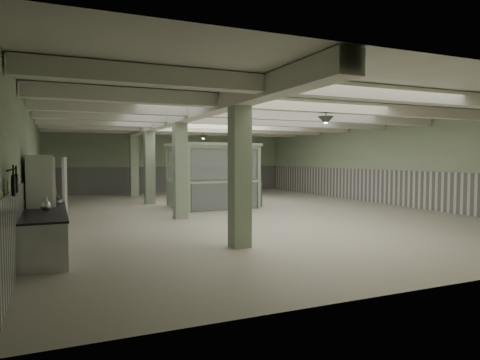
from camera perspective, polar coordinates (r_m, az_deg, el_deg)
name	(u,v)px	position (r m, az deg, el deg)	size (l,w,h in m)	color
floor	(237,211)	(16.26, -0.36, -4.18)	(20.00, 20.00, 0.00)	beige
ceiling	(237,116)	(16.21, -0.36, 8.55)	(14.00, 20.00, 0.02)	white
wall_back	(171,162)	(25.63, -9.17, 2.44)	(14.00, 0.02, 3.60)	#ADC29B
wall_front	(478,172)	(7.97, 29.13, 0.95)	(14.00, 0.02, 3.60)	#ADC29B
wall_left	(31,165)	(14.86, -26.06, 1.80)	(0.02, 20.00, 3.60)	#ADC29B
wall_right	(383,163)	(19.94, 18.49, 2.18)	(0.02, 20.00, 3.60)	#ADC29B
wainscot_left	(33,199)	(14.91, -25.87, -2.24)	(0.05, 19.90, 1.50)	silver
wainscot_right	(382,187)	(19.97, 18.39, -0.84)	(0.05, 19.90, 1.50)	silver
wainscot_back	(171,179)	(25.64, -9.13, 0.10)	(13.90, 0.05, 1.50)	silver
girder	(172,119)	(15.38, -9.05, 7.99)	(0.45, 19.90, 0.40)	silver
beam_a	(374,93)	(9.79, 17.46, 11.02)	(13.90, 0.35, 0.32)	silver
beam_b	(310,106)	(11.78, 9.36, 9.73)	(13.90, 0.35, 0.32)	silver
beam_c	(268,114)	(13.93, 3.72, 8.71)	(13.90, 0.35, 0.32)	silver
beam_d	(237,121)	(16.19, -0.36, 7.92)	(13.90, 0.35, 0.32)	silver
beam_e	(214,125)	(18.51, -3.42, 7.30)	(13.90, 0.35, 0.32)	silver
beam_f	(197,129)	(20.87, -5.79, 6.80)	(13.90, 0.35, 0.32)	silver
beam_g	(183,132)	(23.26, -7.67, 6.39)	(13.90, 0.35, 0.32)	silver
column_a	(240,168)	(9.63, -0.05, 1.62)	(0.42, 0.42, 3.60)	#95A887
column_b	(180,165)	(14.36, -8.00, 2.04)	(0.42, 0.42, 3.60)	#95A887
column_c	(149,163)	(19.22, -11.98, 2.24)	(0.42, 0.42, 3.60)	#95A887
column_d	(134,162)	(23.16, -13.95, 2.34)	(0.42, 0.42, 3.60)	#95A887
hook_rail	(11,170)	(7.27, -28.23, 1.21)	(0.02, 0.02, 1.20)	black
pendant_front	(326,120)	(12.02, 11.37, 7.80)	(0.44, 0.44, 0.22)	#2E3D2D
pendant_mid	(244,132)	(16.82, 0.54, 6.47)	(0.44, 0.44, 0.22)	#2E3D2D
pendant_back	(203,137)	(21.48, -4.91, 5.71)	(0.44, 0.44, 0.22)	#2E3D2D
prep_counter	(46,227)	(10.63, -24.46, -5.77)	(0.85, 4.89, 0.91)	silver
pitcher_near	(46,204)	(9.85, -24.49, -2.99)	(0.21, 0.24, 0.30)	silver
pitcher_far	(45,203)	(10.47, -24.54, -2.81)	(0.17, 0.19, 0.24)	silver
veg_colander	(54,200)	(11.42, -23.59, -2.42)	(0.46, 0.46, 0.21)	#404145
orange_bowl	(53,198)	(12.63, -23.72, -2.18)	(0.26, 0.26, 0.09)	#B2B2B7
skillet_near	(14,185)	(7.01, -27.95, -0.64)	(0.32, 0.32, 0.04)	black
skillet_far	(16,184)	(7.50, -27.66, -0.42)	(0.29, 0.29, 0.04)	black
walkin_cooler	(42,200)	(11.47, -24.86, -2.48)	(0.76, 2.17, 1.99)	white
guard_booth	(212,164)	(17.58, -3.73, 2.11)	(3.40, 2.94, 2.61)	#9EB792
filing_cabinet	(255,192)	(17.82, 1.99, -1.62)	(0.39, 0.55, 1.19)	#55584A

